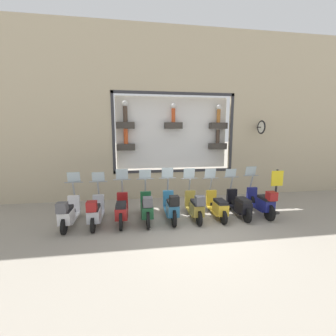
{
  "coord_description": "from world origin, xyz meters",
  "views": [
    {
      "loc": [
        -6.36,
        1.78,
        2.92
      ],
      "look_at": [
        2.18,
        0.48,
        1.55
      ],
      "focal_mm": 24.0,
      "sensor_mm": 36.0,
      "label": 1
    }
  ],
  "objects": [
    {
      "name": "scooter_olive_3",
      "position": [
        0.67,
        -0.21,
        0.47
      ],
      "size": [
        1.8,
        0.6,
        1.62
      ],
      "color": "black",
      "rests_on": "ground_plane"
    },
    {
      "name": "scooter_teal_4",
      "position": [
        0.68,
        0.6,
        0.49
      ],
      "size": [
        1.81,
        0.6,
        1.67
      ],
      "color": "black",
      "rests_on": "ground_plane"
    },
    {
      "name": "building_facade",
      "position": [
        3.6,
        -0.0,
        3.69
      ],
      "size": [
        1.22,
        36.0,
        7.28
      ],
      "color": "tan",
      "rests_on": "ground_plane"
    },
    {
      "name": "scooter_yellow_2",
      "position": [
        0.73,
        -1.02,
        0.42
      ],
      "size": [
        1.79,
        0.6,
        1.59
      ],
      "color": "black",
      "rests_on": "ground_plane"
    },
    {
      "name": "scooter_black_1",
      "position": [
        0.73,
        -1.83,
        0.42
      ],
      "size": [
        1.8,
        0.61,
        1.56
      ],
      "color": "black",
      "rests_on": "ground_plane"
    },
    {
      "name": "shop_sign_post",
      "position": [
        0.84,
        -3.27,
        0.87
      ],
      "size": [
        0.36,
        0.45,
        1.62
      ],
      "color": "#232326",
      "rests_on": "ground_plane"
    },
    {
      "name": "scooter_green_5",
      "position": [
        0.68,
        1.41,
        0.49
      ],
      "size": [
        1.81,
        0.6,
        1.62
      ],
      "color": "black",
      "rests_on": "ground_plane"
    },
    {
      "name": "ground_plane",
      "position": [
        0.0,
        0.0,
        0.0
      ],
      "size": [
        120.0,
        120.0,
        0.0
      ],
      "primitive_type": "plane",
      "color": "gray"
    },
    {
      "name": "scooter_red_6",
      "position": [
        0.74,
        2.21,
        0.45
      ],
      "size": [
        1.81,
        0.61,
        1.66
      ],
      "color": "black",
      "rests_on": "ground_plane"
    },
    {
      "name": "scooter_silver_7",
      "position": [
        0.66,
        3.02,
        0.46
      ],
      "size": [
        1.79,
        0.61,
        1.57
      ],
      "color": "black",
      "rests_on": "ground_plane"
    },
    {
      "name": "scooter_navy_0",
      "position": [
        0.68,
        -2.64,
        0.49
      ],
      "size": [
        1.81,
        0.61,
        1.64
      ],
      "color": "black",
      "rests_on": "ground_plane"
    },
    {
      "name": "scooter_white_8",
      "position": [
        0.66,
        3.83,
        0.46
      ],
      "size": [
        1.79,
        0.61,
        1.59
      ],
      "color": "black",
      "rests_on": "ground_plane"
    }
  ]
}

